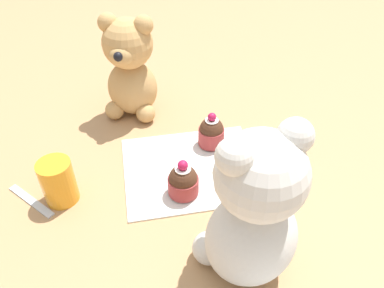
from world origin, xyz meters
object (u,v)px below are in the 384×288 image
Objects in this scene: cupcake_near_cream_bear at (183,181)px; cupcake_near_tan_bear at (211,132)px; teddy_bear_tan at (130,68)px; teaspoon at (31,200)px; juice_glass at (58,182)px; teddy_bear_cream at (253,213)px.

cupcake_near_cream_bear is 0.98× the size of cupcake_near_tan_bear.
cupcake_near_cream_bear is (-0.06, 0.25, -0.07)m from teddy_bear_tan.
cupcake_near_cream_bear is at bearing 40.34° from teaspoon.
teddy_bear_tan is 0.27m from juice_glass.
cupcake_near_cream_bear is at bearing -83.33° from teddy_bear_cream.
teddy_bear_cream is at bearing 145.36° from juice_glass.
juice_glass is (0.13, 0.22, -0.06)m from teddy_bear_tan.
cupcake_near_tan_bear is 0.90× the size of juice_glass.
teddy_bear_cream is at bearing 17.18° from teaspoon.
teddy_bear_cream reaches higher than cupcake_near_tan_bear.
teddy_bear_tan reaches higher than juice_glass.
teddy_bear_cream is 3.47× the size of cupcake_near_tan_bear.
juice_glass is 0.72× the size of teaspoon.
teaspoon is at bearing 14.65° from cupcake_near_tan_bear.
cupcake_near_tan_bear is 0.28m from juice_glass.
cupcake_near_cream_bear is at bearing -55.83° from teddy_bear_tan.
teddy_bear_cream is 0.31m from juice_glass.
cupcake_near_cream_bear is at bearing 171.80° from juice_glass.
teaspoon is (0.18, 0.22, -0.10)m from teddy_bear_tan.
cupcake_near_tan_bear is at bearing -108.26° from teddy_bear_cream.
cupcake_near_cream_bear is 0.88× the size of juice_glass.
juice_glass is (0.26, 0.08, 0.01)m from cupcake_near_tan_bear.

